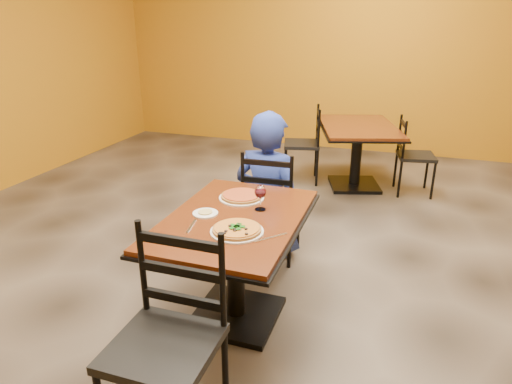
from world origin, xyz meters
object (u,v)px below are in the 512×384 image
(chair_second_right, at_px, (416,156))
(table_second, at_px, (357,141))
(table_main, at_px, (235,244))
(wine_glass, at_px, (260,197))
(chair_second_left, at_px, (302,144))
(chair_main_far, at_px, (272,203))
(plate_main, at_px, (237,231))
(chair_main_near, at_px, (163,349))
(pizza_far, at_px, (242,196))
(plate_far, at_px, (242,198))
(pizza_main, at_px, (237,229))
(diner, at_px, (268,184))
(side_plate, at_px, (205,213))

(chair_second_right, bearing_deg, table_second, 79.70)
(table_main, xyz_separation_m, wine_glass, (0.12, 0.15, 0.28))
(table_main, relative_size, chair_second_left, 1.33)
(chair_main_far, relative_size, plate_main, 3.05)
(chair_main_near, distance_m, pizza_far, 1.29)
(chair_main_near, relative_size, plate_far, 3.31)
(table_second, distance_m, pizza_main, 3.07)
(table_second, distance_m, diner, 1.94)
(pizza_main, xyz_separation_m, side_plate, (-0.28, 0.18, -0.02))
(chair_main_near, bearing_deg, side_plate, 102.53)
(table_main, xyz_separation_m, plate_far, (-0.06, 0.30, 0.20))
(table_second, distance_m, pizza_far, 2.60)
(wine_glass, bearing_deg, chair_main_far, 101.04)
(chair_second_left, xyz_separation_m, plate_far, (0.17, -2.54, 0.29))
(side_plate, xyz_separation_m, wine_glass, (0.31, 0.18, 0.08))
(table_main, bearing_deg, pizza_far, 102.23)
(diner, height_order, pizza_main, diner)
(pizza_main, distance_m, wine_glass, 0.36)
(side_plate, bearing_deg, pizza_far, 68.83)
(chair_second_left, relative_size, plate_main, 2.98)
(table_main, bearing_deg, chair_second_left, 94.74)
(plate_far, bearing_deg, table_main, -77.77)
(chair_main_far, xyz_separation_m, pizza_main, (0.13, -1.13, 0.30))
(diner, distance_m, plate_main, 1.19)
(pizza_far, bearing_deg, pizza_main, -72.48)
(chair_main_near, height_order, diner, diner)
(chair_main_far, height_order, chair_second_right, chair_main_far)
(diner, bearing_deg, table_main, 105.05)
(chair_second_left, distance_m, plate_main, 3.07)
(chair_main_far, bearing_deg, chair_second_right, -123.52)
(chair_second_left, height_order, pizza_far, chair_second_left)
(pizza_main, bearing_deg, chair_second_left, 96.15)
(side_plate, bearing_deg, plate_far, 68.83)
(plate_main, relative_size, plate_far, 1.00)
(chair_second_right, xyz_separation_m, pizza_main, (-1.00, -3.04, 0.33))
(plate_far, height_order, side_plate, same)
(chair_main_near, xyz_separation_m, chair_second_left, (-0.26, 3.80, -0.05))
(chair_main_near, bearing_deg, plate_far, 93.78)
(chair_main_far, xyz_separation_m, diner, (-0.05, 0.04, 0.14))
(pizza_far, xyz_separation_m, side_plate, (-0.12, -0.32, -0.02))
(table_main, xyz_separation_m, diner, (-0.08, 0.97, 0.06))
(chair_second_left, bearing_deg, chair_main_far, -7.90)
(chair_main_far, relative_size, chair_second_right, 1.08)
(diner, height_order, side_plate, diner)
(chair_main_near, xyz_separation_m, pizza_main, (0.07, 0.76, 0.26))
(chair_second_right, height_order, plate_far, chair_second_right)
(chair_main_far, bearing_deg, plate_main, 93.37)
(chair_main_near, height_order, pizza_far, chair_main_near)
(chair_main_far, bearing_deg, pizza_main, 93.37)
(chair_main_far, relative_size, diner, 0.77)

